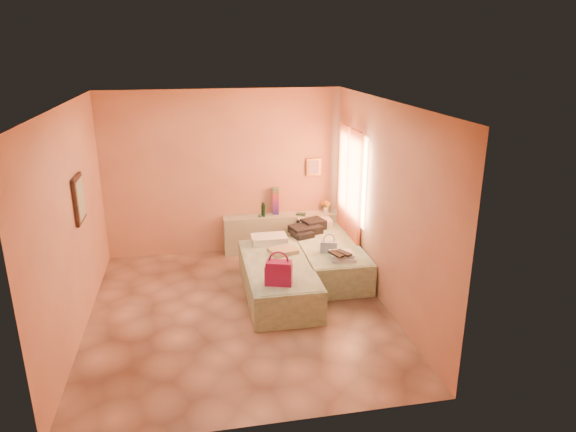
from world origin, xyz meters
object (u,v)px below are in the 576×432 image
headboard_ledge (282,232)px  magenta_handbag (279,272)px  towel_stack (343,256)px  bed_left (278,279)px  blue_handbag (329,247)px  green_book (301,214)px  flower_vase (326,205)px  water_bottle (263,210)px  bed_right (326,257)px

headboard_ledge → magenta_handbag: size_ratio=5.90×
magenta_handbag → towel_stack: bearing=47.4°
bed_left → towel_stack: bearing=-3.1°
magenta_handbag → towel_stack: 1.23m
blue_handbag → green_book: bearing=113.2°
flower_vase → magenta_handbag: bearing=-118.0°
headboard_ledge → green_book: size_ratio=13.01×
blue_handbag → towel_stack: size_ratio=0.72×
headboard_ledge → bed_left: bearing=-102.4°
towel_stack → magenta_handbag: bearing=-149.8°
magenta_handbag → towel_stack: magenta_handbag is taller
bed_left → flower_vase: (1.17, 1.73, 0.52)m
water_bottle → green_book: 0.67m
blue_handbag → towel_stack: (0.13, -0.32, -0.03)m
bed_left → water_bottle: bearing=89.1°
green_book → blue_handbag: 1.37m
bed_left → towel_stack: size_ratio=5.71×
bed_left → green_book: size_ratio=12.69×
bed_left → green_book: 1.82m
water_bottle → towel_stack: water_bottle is taller
headboard_ledge → magenta_handbag: 2.44m
bed_left → blue_handbag: size_ratio=7.93×
magenta_handbag → water_bottle: bearing=103.9°
headboard_ledge → water_bottle: (-0.34, -0.05, 0.45)m
water_bottle → flower_vase: 1.14m
bed_left → blue_handbag: bearing=18.1°
bed_left → water_bottle: water_bottle is taller
bed_left → headboard_ledge: bearing=77.8°
headboard_ledge → blue_handbag: blue_handbag is taller
magenta_handbag → bed_left: bearing=98.5°
headboard_ledge → water_bottle: 0.57m
bed_left → magenta_handbag: bearing=-98.5°
bed_right → magenta_handbag: 1.71m
bed_right → magenta_handbag: magenta_handbag is taller
magenta_handbag → blue_handbag: 1.32m
water_bottle → magenta_handbag: 2.33m
bed_left → towel_stack: 1.00m
green_book → towel_stack: size_ratio=0.45×
headboard_ledge → green_book: 0.47m
flower_vase → bed_right: bearing=-104.0°
flower_vase → towel_stack: flower_vase is taller
headboard_ledge → flower_vase: size_ratio=8.57×
green_book → blue_handbag: green_book is taller
blue_handbag → towel_stack: 0.35m
green_book → bed_left: bearing=-91.2°
bed_right → water_bottle: water_bottle is taller
bed_right → water_bottle: bearing=131.2°
flower_vase → headboard_ledge: bearing=-178.2°
green_book → magenta_handbag: bearing=-87.2°
green_book → blue_handbag: size_ratio=0.62×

